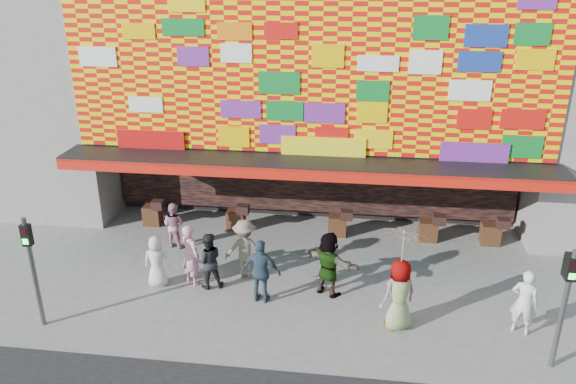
% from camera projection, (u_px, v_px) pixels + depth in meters
% --- Properties ---
extents(ground, '(90.00, 90.00, 0.00)m').
position_uv_depth(ground, '(291.00, 309.00, 15.00)').
color(ground, slate).
rests_on(ground, ground).
extents(shop_building, '(15.20, 9.40, 10.00)m').
position_uv_depth(shop_building, '(319.00, 62.00, 20.52)').
color(shop_building, gray).
rests_on(shop_building, ground).
extents(signal_left, '(0.22, 0.20, 3.00)m').
position_uv_depth(signal_left, '(31.00, 260.00, 13.66)').
color(signal_left, '#59595B').
rests_on(signal_left, ground).
extents(signal_right, '(0.22, 0.20, 3.00)m').
position_uv_depth(signal_right, '(566.00, 297.00, 12.17)').
color(signal_right, '#59595B').
rests_on(signal_right, ground).
extents(ped_a, '(0.79, 0.56, 1.53)m').
position_uv_depth(ped_a, '(157.00, 261.00, 15.85)').
color(ped_a, silver).
rests_on(ped_a, ground).
extents(ped_b, '(0.80, 0.74, 1.84)m').
position_uv_depth(ped_b, '(190.00, 255.00, 15.88)').
color(ped_b, pink).
rests_on(ped_b, ground).
extents(ped_c, '(0.98, 0.88, 1.67)m').
position_uv_depth(ped_c, '(208.00, 261.00, 15.73)').
color(ped_c, black).
rests_on(ped_c, ground).
extents(ped_d, '(1.29, 0.91, 1.81)m').
position_uv_depth(ped_d, '(245.00, 249.00, 16.23)').
color(ped_d, '#7C6A5A').
rests_on(ped_d, ground).
extents(ped_e, '(1.13, 0.60, 1.83)m').
position_uv_depth(ped_e, '(261.00, 272.00, 15.02)').
color(ped_e, '#314355').
rests_on(ped_e, ground).
extents(ped_f, '(1.78, 1.34, 1.87)m').
position_uv_depth(ped_f, '(329.00, 264.00, 15.35)').
color(ped_f, gray).
rests_on(ped_f, ground).
extents(ped_g, '(1.10, 0.98, 1.90)m').
position_uv_depth(ped_g, '(399.00, 295.00, 13.90)').
color(ped_g, gray).
rests_on(ped_g, ground).
extents(ped_h, '(0.75, 0.62, 1.75)m').
position_uv_depth(ped_h, '(524.00, 302.00, 13.74)').
color(ped_h, silver).
rests_on(ped_h, ground).
extents(ped_i, '(0.85, 0.74, 1.51)m').
position_uv_depth(ped_i, '(174.00, 225.00, 18.07)').
color(ped_i, '#C37E99').
rests_on(ped_i, ground).
extents(parasol, '(1.47, 1.48, 1.99)m').
position_uv_depth(parasol, '(403.00, 249.00, 13.42)').
color(parasol, '#FFDBA0').
rests_on(parasol, ground).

